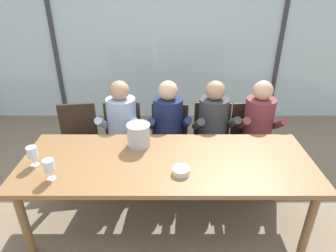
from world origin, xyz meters
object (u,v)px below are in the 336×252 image
(chair_near_window_right, at_px, (252,135))
(ice_bucket_primary, at_px, (140,134))
(chair_left_of_center, at_px, (124,135))
(wine_glass_by_left_taster, at_px, (50,165))
(person_charcoal_jacket, at_px, (215,128))
(person_navy_polo, at_px, (170,128))
(chair_near_curtain, at_px, (80,136))
(chair_center, at_px, (170,136))
(tasting_bowl, at_px, (182,171))
(dining_table, at_px, (168,167))
(person_maroon_top, at_px, (260,128))
(chair_right_of_center, at_px, (213,135))
(person_pale_blue_shirt, at_px, (122,128))
(wine_glass_near_bucket, at_px, (34,153))

(chair_near_window_right, bearing_deg, ice_bucket_primary, -159.86)
(chair_left_of_center, distance_m, ice_bucket_primary, 0.77)
(chair_near_window_right, bearing_deg, wine_glass_by_left_taster, -155.54)
(person_charcoal_jacket, height_order, ice_bucket_primary, person_charcoal_jacket)
(person_charcoal_jacket, bearing_deg, person_navy_polo, 174.52)
(chair_near_curtain, relative_size, chair_center, 1.00)
(tasting_bowl, bearing_deg, dining_table, 120.95)
(chair_near_window_right, relative_size, tasting_bowl, 6.09)
(chair_near_curtain, xyz_separation_m, person_maroon_top, (2.04, -0.12, 0.17))
(tasting_bowl, bearing_deg, person_maroon_top, 45.74)
(chair_near_curtain, bearing_deg, wine_glass_by_left_taster, -91.68)
(tasting_bowl, xyz_separation_m, wine_glass_by_left_taster, (-1.01, -0.07, 0.10))
(ice_bucket_primary, bearing_deg, tasting_bowl, -49.81)
(chair_near_curtain, bearing_deg, chair_left_of_center, -3.76)
(chair_near_window_right, height_order, ice_bucket_primary, ice_bucket_primary)
(chair_near_curtain, bearing_deg, person_navy_polo, -14.59)
(chair_center, relative_size, tasting_bowl, 6.09)
(chair_right_of_center, xyz_separation_m, chair_near_window_right, (0.46, 0.00, 0.00))
(dining_table, relative_size, person_maroon_top, 2.12)
(chair_left_of_center, height_order, person_charcoal_jacket, person_charcoal_jacket)
(chair_near_curtain, height_order, person_navy_polo, person_navy_polo)
(chair_center, bearing_deg, chair_near_curtain, -173.84)
(person_pale_blue_shirt, distance_m, ice_bucket_primary, 0.57)
(chair_left_of_center, xyz_separation_m, wine_glass_near_bucket, (-0.58, -0.96, 0.36))
(person_maroon_top, bearing_deg, wine_glass_by_left_taster, -150.50)
(person_navy_polo, relative_size, ice_bucket_primary, 5.35)
(chair_right_of_center, relative_size, ice_bucket_primary, 3.91)
(dining_table, xyz_separation_m, person_pale_blue_shirt, (-0.50, 0.73, -0.00))
(chair_near_curtain, bearing_deg, person_charcoal_jacket, -12.52)
(chair_near_window_right, distance_m, person_pale_blue_shirt, 1.50)
(person_navy_polo, bearing_deg, chair_right_of_center, 12.10)
(person_pale_blue_shirt, distance_m, person_navy_polo, 0.52)
(wine_glass_near_bucket, bearing_deg, chair_near_window_right, 24.62)
(chair_near_curtain, height_order, chair_left_of_center, same)
(chair_right_of_center, bearing_deg, wine_glass_near_bucket, -145.40)
(dining_table, distance_m, chair_center, 0.87)
(chair_near_window_right, distance_m, ice_bucket_primary, 1.43)
(dining_table, bearing_deg, wine_glass_by_left_taster, -163.99)
(person_navy_polo, bearing_deg, person_maroon_top, -4.17)
(dining_table, height_order, tasting_bowl, tasting_bowl)
(wine_glass_near_bucket, bearing_deg, chair_center, 39.28)
(chair_center, xyz_separation_m, wine_glass_near_bucket, (-1.12, -0.92, 0.36))
(dining_table, relative_size, chair_near_curtain, 2.90)
(tasting_bowl, bearing_deg, chair_right_of_center, 69.15)
(chair_center, distance_m, person_charcoal_jacket, 0.54)
(chair_left_of_center, relative_size, chair_right_of_center, 1.00)
(dining_table, bearing_deg, person_pale_blue_shirt, 124.58)
(person_maroon_top, bearing_deg, dining_table, -141.99)
(chair_right_of_center, bearing_deg, person_maroon_top, -12.41)
(person_maroon_top, bearing_deg, chair_left_of_center, 176.31)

